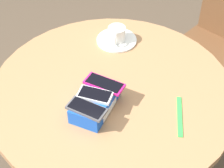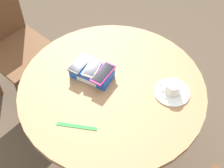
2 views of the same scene
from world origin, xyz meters
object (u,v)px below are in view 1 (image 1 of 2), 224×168
at_px(round_table, 112,110).
at_px(phone_gray, 87,109).
at_px(phone_white, 95,95).
at_px(coffee_cup, 117,34).
at_px(phone_magenta, 104,84).
at_px(saucer, 117,40).
at_px(lanyard_strap, 180,116).
at_px(phone_box, 95,103).
at_px(chair_far_side, 217,47).

xyz_separation_m(round_table, phone_gray, (-0.17, 0.06, 0.18)).
height_order(phone_white, coffee_cup, phone_white).
xyz_separation_m(phone_magenta, saucer, (0.33, 0.00, -0.06)).
bearing_deg(lanyard_strap, saucer, 34.82).
bearing_deg(phone_gray, phone_white, -13.68).
relative_size(phone_box, lanyard_strap, 1.20).
bearing_deg(coffee_cup, round_table, -175.61).
xyz_separation_m(coffee_cup, lanyard_strap, (-0.39, -0.27, -0.04)).
distance_m(phone_white, coffee_cup, 0.39).
distance_m(phone_box, phone_white, 0.03).
bearing_deg(phone_white, phone_box, -167.99).
bearing_deg(phone_box, phone_gray, 165.09).
distance_m(phone_box, saucer, 0.40).
bearing_deg(lanyard_strap, phone_box, 90.86).
distance_m(phone_gray, chair_far_side, 1.06).
bearing_deg(phone_gray, saucer, -4.66).
distance_m(saucer, lanyard_strap, 0.48).
height_order(phone_white, lanyard_strap, phone_white).
xyz_separation_m(saucer, chair_far_side, (0.39, -0.49, -0.28)).
distance_m(round_table, phone_gray, 0.26).
bearing_deg(phone_magenta, phone_white, 159.16).
relative_size(phone_gray, chair_far_side, 0.16).
relative_size(phone_gray, phone_white, 1.14).
relative_size(phone_gray, phone_magenta, 0.94).
relative_size(coffee_cup, lanyard_strap, 0.56).
xyz_separation_m(phone_white, coffee_cup, (0.39, -0.02, -0.02)).
bearing_deg(chair_far_side, lanyard_strap, 164.22).
bearing_deg(phone_gray, phone_magenta, -17.14).
height_order(saucer, lanyard_strap, saucer).
relative_size(phone_box, phone_white, 1.74).
height_order(coffee_cup, lanyard_strap, coffee_cup).
relative_size(phone_box, saucer, 1.29).
distance_m(phone_box, chair_far_side, 0.99).
bearing_deg(coffee_cup, saucer, -0.20).
xyz_separation_m(phone_box, phone_magenta, (0.06, -0.02, 0.03)).
distance_m(phone_gray, lanyard_strap, 0.32).
bearing_deg(saucer, chair_far_side, -51.57).
bearing_deg(lanyard_strap, round_table, 67.27).
height_order(phone_gray, coffee_cup, phone_gray).
height_order(phone_gray, chair_far_side, chair_far_side).
bearing_deg(phone_magenta, phone_box, 160.67).
distance_m(round_table, coffee_cup, 0.33).
relative_size(coffee_cup, chair_far_side, 0.12).
relative_size(round_table, lanyard_strap, 5.00).
relative_size(phone_magenta, coffee_cup, 1.51).
relative_size(phone_gray, coffee_cup, 1.41).
height_order(phone_gray, saucer, phone_gray).
height_order(phone_magenta, lanyard_strap, phone_magenta).
height_order(phone_box, lanyard_strap, phone_box).
distance_m(round_table, phone_magenta, 0.19).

